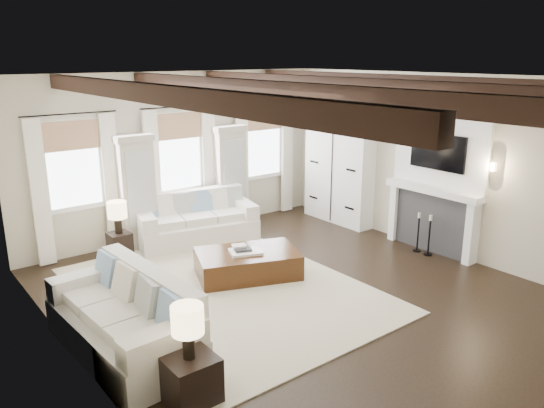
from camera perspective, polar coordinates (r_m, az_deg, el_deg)
ground at (r=8.12m, az=3.32°, el=-9.79°), size 7.50×7.50×0.00m
room_shell at (r=8.64m, az=3.34°, el=5.01°), size 6.54×7.54×3.22m
area_rug at (r=8.30m, az=-5.20°, el=-9.15°), size 3.73×4.87×0.02m
sofa_back at (r=10.34m, az=-8.25°, el=-1.87°), size 2.41×1.49×0.96m
sofa_left at (r=6.81m, az=-15.25°, el=-11.99°), size 1.17×2.35×0.99m
ottoman at (r=8.70m, az=-2.67°, el=-6.45°), size 1.86×1.52×0.42m
tray at (r=8.58m, az=-2.86°, el=-5.13°), size 0.60×0.53×0.04m
book_lower at (r=8.57m, az=-3.16°, el=-4.88°), size 0.31×0.28×0.04m
book_upper at (r=8.62m, az=-3.56°, el=-4.51°), size 0.27×0.24×0.03m
side_table_front at (r=5.85m, az=-8.78°, el=-18.12°), size 0.51×0.51×0.51m
lamp_front at (r=5.51m, az=-9.07°, el=-12.50°), size 0.34×0.34×0.58m
side_table_back at (r=9.59m, az=-16.02°, el=-4.54°), size 0.36×0.36×0.54m
lamp_back at (r=9.39m, az=-16.32°, el=-0.81°), size 0.32×0.32×0.56m
candlestick_near at (r=9.95m, az=16.54°, el=-3.59°), size 0.15×0.15×0.75m
candlestick_far at (r=10.09m, az=15.42°, el=-3.28°), size 0.15×0.15×0.74m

